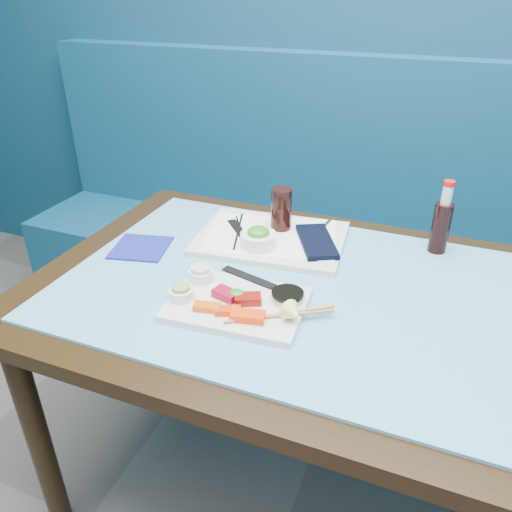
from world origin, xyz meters
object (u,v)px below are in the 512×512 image
at_px(seaweed_bowl, 258,240).
at_px(sashimi_plate, 237,304).
at_px(booth_bench, 363,265).
at_px(dining_table, 310,319).
at_px(serving_tray, 271,238).
at_px(blue_napkin, 141,248).
at_px(cola_bottle_body, 440,228).
at_px(cola_glass, 281,209).

bearing_deg(seaweed_bowl, sashimi_plate, -78.61).
relative_size(booth_bench, dining_table, 2.14).
bearing_deg(serving_tray, dining_table, -53.74).
relative_size(sashimi_plate, blue_napkin, 2.08).
xyz_separation_m(sashimi_plate, cola_bottle_body, (0.40, 0.46, 0.06)).
bearing_deg(cola_bottle_body, serving_tray, -165.77).
bearing_deg(booth_bench, sashimi_plate, -98.06).
bearing_deg(blue_napkin, seaweed_bowl, 18.96).
bearing_deg(sashimi_plate, cola_glass, 90.77).
relative_size(cola_glass, cola_bottle_body, 0.89).
xyz_separation_m(dining_table, cola_bottle_body, (0.27, 0.32, 0.16)).
xyz_separation_m(booth_bench, dining_table, (0.00, -0.84, 0.29)).
height_order(booth_bench, serving_tray, booth_bench).
height_order(booth_bench, blue_napkin, booth_bench).
xyz_separation_m(dining_table, sashimi_plate, (-0.14, -0.14, 0.10)).
bearing_deg(dining_table, blue_napkin, 177.71).
height_order(dining_table, cola_bottle_body, cola_bottle_body).
relative_size(booth_bench, blue_napkin, 20.22).
bearing_deg(seaweed_bowl, dining_table, -33.49).
bearing_deg(booth_bench, cola_glass, -106.56).
bearing_deg(sashimi_plate, dining_table, 41.37).
xyz_separation_m(serving_tray, cola_bottle_body, (0.45, 0.11, 0.06)).
relative_size(dining_table, cola_bottle_body, 9.97).
height_order(cola_bottle_body, blue_napkin, cola_bottle_body).
bearing_deg(cola_bottle_body, dining_table, -130.04).
relative_size(cola_glass, blue_napkin, 0.84).
relative_size(booth_bench, cola_glass, 24.00).
relative_size(seaweed_bowl, cola_glass, 0.80).
bearing_deg(blue_napkin, cola_glass, 35.51).
height_order(seaweed_bowl, blue_napkin, seaweed_bowl).
height_order(seaweed_bowl, cola_glass, cola_glass).
bearing_deg(blue_napkin, dining_table, -2.29).
distance_m(booth_bench, serving_tray, 0.77).
xyz_separation_m(sashimi_plate, seaweed_bowl, (-0.05, 0.27, 0.03)).
bearing_deg(sashimi_plate, booth_bench, 77.82).
bearing_deg(booth_bench, cola_bottle_body, -63.04).
bearing_deg(serving_tray, seaweed_bowl, -103.41).
bearing_deg(dining_table, serving_tray, 132.07).
height_order(sashimi_plate, serving_tray, same).
bearing_deg(seaweed_bowl, cola_bottle_body, 22.37).
bearing_deg(booth_bench, seaweed_bowl, -105.17).
xyz_separation_m(cola_bottle_body, blue_napkin, (-0.77, -0.30, -0.07)).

